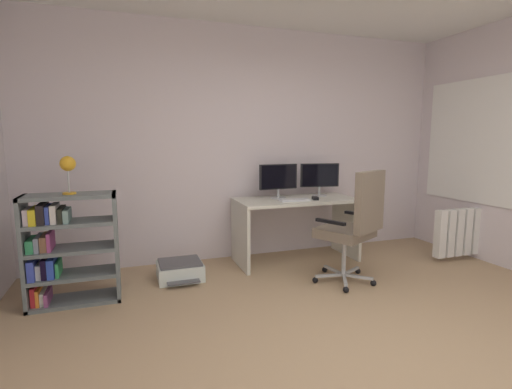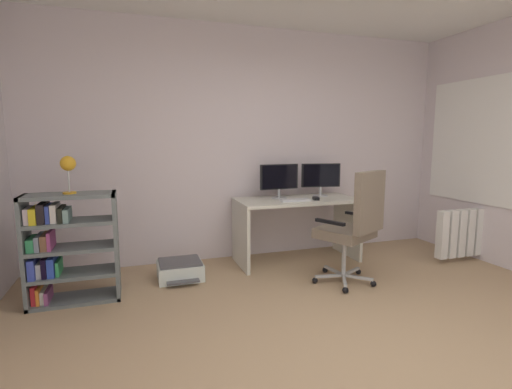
# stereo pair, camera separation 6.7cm
# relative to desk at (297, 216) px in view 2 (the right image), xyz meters

# --- Properties ---
(ground_plane) EXTENTS (5.14, 5.08, 0.02)m
(ground_plane) POSITION_rel_desk_xyz_m (-0.45, -2.15, -0.56)
(ground_plane) COLOR tan
(ground_plane) RESTS_ON ground
(wall_back) EXTENTS (5.14, 0.10, 2.75)m
(wall_back) POSITION_rel_desk_xyz_m (-0.45, 0.44, 0.83)
(wall_back) COLOR silver
(wall_back) RESTS_ON ground
(window_pane) EXTENTS (0.01, 1.54, 1.40)m
(window_pane) POSITION_rel_desk_xyz_m (2.12, -0.63, 0.87)
(window_pane) COLOR white
(window_frame) EXTENTS (0.02, 1.62, 1.48)m
(window_frame) POSITION_rel_desk_xyz_m (2.11, -0.63, 0.87)
(window_frame) COLOR white
(desk) EXTENTS (1.42, 0.66, 0.75)m
(desk) POSITION_rel_desk_xyz_m (0.00, 0.00, 0.00)
(desk) COLOR silver
(desk) RESTS_ON ground
(monitor_main) EXTENTS (0.48, 0.18, 0.40)m
(monitor_main) POSITION_rel_desk_xyz_m (-0.19, 0.10, 0.44)
(monitor_main) COLOR #B2B5B7
(monitor_main) RESTS_ON desk
(monitor_secondary) EXTENTS (0.48, 0.18, 0.40)m
(monitor_secondary) POSITION_rel_desk_xyz_m (0.36, 0.10, 0.44)
(monitor_secondary) COLOR #B2B5B7
(monitor_secondary) RESTS_ON desk
(keyboard) EXTENTS (0.35, 0.15, 0.02)m
(keyboard) POSITION_rel_desk_xyz_m (-0.09, -0.15, 0.21)
(keyboard) COLOR silver
(keyboard) RESTS_ON desk
(computer_mouse) EXTENTS (0.08, 0.11, 0.03)m
(computer_mouse) POSITION_rel_desk_xyz_m (0.17, -0.15, 0.22)
(computer_mouse) COLOR black
(computer_mouse) RESTS_ON desk
(office_chair) EXTENTS (0.67, 0.69, 1.15)m
(office_chair) POSITION_rel_desk_xyz_m (0.22, -0.88, 0.08)
(office_chair) COLOR #B7BABC
(office_chair) RESTS_ON ground
(bookshelf) EXTENTS (0.76, 0.33, 0.97)m
(bookshelf) POSITION_rel_desk_xyz_m (-2.44, -0.43, -0.04)
(bookshelf) COLOR slate
(bookshelf) RESTS_ON ground
(desk_lamp) EXTENTS (0.13, 0.13, 0.33)m
(desk_lamp) POSITION_rel_desk_xyz_m (-2.35, -0.43, 0.67)
(desk_lamp) COLOR gold
(desk_lamp) RESTS_ON bookshelf
(printer) EXTENTS (0.46, 0.48, 0.19)m
(printer) POSITION_rel_desk_xyz_m (-1.40, -0.18, -0.45)
(printer) COLOR silver
(printer) RESTS_ON ground
(radiator) EXTENTS (1.01, 0.10, 0.56)m
(radiator) POSITION_rel_desk_xyz_m (2.02, -0.63, -0.21)
(radiator) COLOR white
(radiator) RESTS_ON ground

